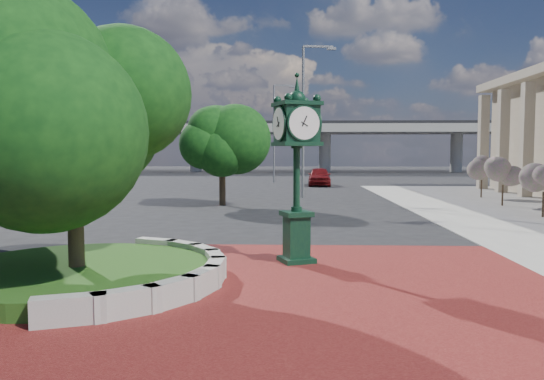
{
  "coord_description": "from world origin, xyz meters",
  "views": [
    {
      "loc": [
        -0.06,
        -11.85,
        3.01
      ],
      "look_at": [
        -0.56,
        1.5,
        2.06
      ],
      "focal_mm": 35.0,
      "sensor_mm": 36.0,
      "label": 1
    }
  ],
  "objects_px": {
    "parked_car": "(319,176)",
    "post_clock": "(297,161)",
    "street_lamp_near": "(307,109)",
    "street_lamp_far": "(276,125)"
  },
  "relations": [
    {
      "from": "parked_car",
      "to": "post_clock",
      "type": "bearing_deg",
      "value": -91.47
    },
    {
      "from": "post_clock",
      "to": "parked_car",
      "type": "height_order",
      "value": "post_clock"
    },
    {
      "from": "post_clock",
      "to": "street_lamp_near",
      "type": "height_order",
      "value": "street_lamp_near"
    },
    {
      "from": "parked_car",
      "to": "street_lamp_near",
      "type": "relative_size",
      "value": 0.49
    },
    {
      "from": "post_clock",
      "to": "street_lamp_far",
      "type": "distance_m",
      "value": 38.82
    },
    {
      "from": "street_lamp_near",
      "to": "street_lamp_far",
      "type": "relative_size",
      "value": 1.03
    },
    {
      "from": "parked_car",
      "to": "street_lamp_near",
      "type": "distance_m",
      "value": 13.88
    },
    {
      "from": "street_lamp_far",
      "to": "post_clock",
      "type": "bearing_deg",
      "value": -87.5
    },
    {
      "from": "street_lamp_near",
      "to": "street_lamp_far",
      "type": "xyz_separation_m",
      "value": [
        -2.51,
        18.03,
        -0.14
      ]
    },
    {
      "from": "street_lamp_far",
      "to": "parked_car",
      "type": "bearing_deg",
      "value": -51.99
    }
  ]
}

